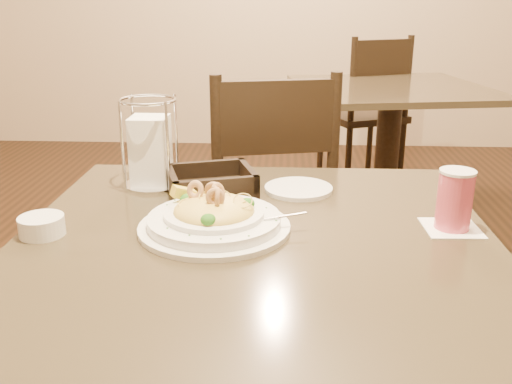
{
  "coord_description": "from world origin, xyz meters",
  "views": [
    {
      "loc": [
        0.05,
        -0.98,
        1.15
      ],
      "look_at": [
        0.0,
        0.02,
        0.8
      ],
      "focal_mm": 40.0,
      "sensor_mm": 36.0,
      "label": 1
    }
  ],
  "objects_px": {
    "dining_chair_near": "(268,198)",
    "dining_chair_far": "(367,110)",
    "background_table": "(389,131)",
    "bread_basket": "(211,184)",
    "butter_ramekin": "(42,226)",
    "napkin_caddy": "(151,149)",
    "main_table": "(255,339)",
    "drink_glass": "(455,200)",
    "side_plate": "(298,189)",
    "pasta_bowl": "(214,217)"
  },
  "relations": [
    {
      "from": "dining_chair_near",
      "to": "side_plate",
      "type": "relative_size",
      "value": 5.95
    },
    {
      "from": "dining_chair_near",
      "to": "dining_chair_far",
      "type": "relative_size",
      "value": 1.0
    },
    {
      "from": "butter_ramekin",
      "to": "background_table",
      "type": "bearing_deg",
      "value": 62.75
    },
    {
      "from": "drink_glass",
      "to": "napkin_caddy",
      "type": "distance_m",
      "value": 0.67
    },
    {
      "from": "pasta_bowl",
      "to": "bread_basket",
      "type": "distance_m",
      "value": 0.23
    },
    {
      "from": "dining_chair_near",
      "to": "side_plate",
      "type": "bearing_deg",
      "value": 86.21
    },
    {
      "from": "main_table",
      "to": "butter_ramekin",
      "type": "xyz_separation_m",
      "value": [
        -0.4,
        -0.02,
        0.24
      ]
    },
    {
      "from": "background_table",
      "to": "dining_chair_far",
      "type": "xyz_separation_m",
      "value": [
        -0.04,
        0.53,
        0.01
      ]
    },
    {
      "from": "main_table",
      "to": "pasta_bowl",
      "type": "relative_size",
      "value": 2.79
    },
    {
      "from": "drink_glass",
      "to": "side_plate",
      "type": "relative_size",
      "value": 0.76
    },
    {
      "from": "bread_basket",
      "to": "butter_ramekin",
      "type": "bearing_deg",
      "value": -137.26
    },
    {
      "from": "dining_chair_far",
      "to": "napkin_caddy",
      "type": "xyz_separation_m",
      "value": [
        -0.79,
        -2.13,
        0.31
      ]
    },
    {
      "from": "pasta_bowl",
      "to": "napkin_caddy",
      "type": "height_order",
      "value": "napkin_caddy"
    },
    {
      "from": "dining_chair_far",
      "to": "butter_ramekin",
      "type": "relative_size",
      "value": 11.05
    },
    {
      "from": "pasta_bowl",
      "to": "drink_glass",
      "type": "relative_size",
      "value": 2.73
    },
    {
      "from": "dining_chair_far",
      "to": "pasta_bowl",
      "type": "relative_size",
      "value": 2.89
    },
    {
      "from": "background_table",
      "to": "dining_chair_far",
      "type": "relative_size",
      "value": 1.11
    },
    {
      "from": "drink_glass",
      "to": "dining_chair_near",
      "type": "bearing_deg",
      "value": 116.2
    },
    {
      "from": "bread_basket",
      "to": "butter_ramekin",
      "type": "height_order",
      "value": "bread_basket"
    },
    {
      "from": "background_table",
      "to": "main_table",
      "type": "bearing_deg",
      "value": -107.04
    },
    {
      "from": "dining_chair_near",
      "to": "dining_chair_far",
      "type": "xyz_separation_m",
      "value": [
        0.54,
        1.59,
        0.0
      ]
    },
    {
      "from": "pasta_bowl",
      "to": "side_plate",
      "type": "distance_m",
      "value": 0.29
    },
    {
      "from": "bread_basket",
      "to": "napkin_caddy",
      "type": "height_order",
      "value": "napkin_caddy"
    },
    {
      "from": "dining_chair_near",
      "to": "dining_chair_far",
      "type": "bearing_deg",
      "value": -121.37
    },
    {
      "from": "background_table",
      "to": "pasta_bowl",
      "type": "distance_m",
      "value": 1.98
    },
    {
      "from": "main_table",
      "to": "background_table",
      "type": "bearing_deg",
      "value": 72.96
    },
    {
      "from": "dining_chair_near",
      "to": "napkin_caddy",
      "type": "relative_size",
      "value": 4.44
    },
    {
      "from": "main_table",
      "to": "butter_ramekin",
      "type": "distance_m",
      "value": 0.47
    },
    {
      "from": "pasta_bowl",
      "to": "side_plate",
      "type": "relative_size",
      "value": 2.06
    },
    {
      "from": "napkin_caddy",
      "to": "pasta_bowl",
      "type": "bearing_deg",
      "value": -55.47
    },
    {
      "from": "main_table",
      "to": "bread_basket",
      "type": "bearing_deg",
      "value": 114.9
    },
    {
      "from": "dining_chair_far",
      "to": "side_plate",
      "type": "bearing_deg",
      "value": 54.75
    },
    {
      "from": "main_table",
      "to": "napkin_caddy",
      "type": "distance_m",
      "value": 0.5
    },
    {
      "from": "main_table",
      "to": "butter_ramekin",
      "type": "bearing_deg",
      "value": -177.61
    },
    {
      "from": "dining_chair_far",
      "to": "drink_glass",
      "type": "relative_size",
      "value": 7.87
    },
    {
      "from": "main_table",
      "to": "drink_glass",
      "type": "relative_size",
      "value": 7.62
    },
    {
      "from": "napkin_caddy",
      "to": "bread_basket",
      "type": "bearing_deg",
      "value": -13.66
    },
    {
      "from": "background_table",
      "to": "drink_glass",
      "type": "height_order",
      "value": "drink_glass"
    },
    {
      "from": "butter_ramekin",
      "to": "main_table",
      "type": "bearing_deg",
      "value": 2.39
    },
    {
      "from": "napkin_caddy",
      "to": "main_table",
      "type": "bearing_deg",
      "value": -47.55
    },
    {
      "from": "dining_chair_near",
      "to": "bread_basket",
      "type": "distance_m",
      "value": 0.63
    },
    {
      "from": "dining_chair_far",
      "to": "dining_chair_near",
      "type": "bearing_deg",
      "value": 47.89
    },
    {
      "from": "main_table",
      "to": "side_plate",
      "type": "relative_size",
      "value": 5.76
    },
    {
      "from": "main_table",
      "to": "bread_basket",
      "type": "xyz_separation_m",
      "value": [
        -0.11,
        0.25,
        0.25
      ]
    },
    {
      "from": "bread_basket",
      "to": "background_table",
      "type": "bearing_deg",
      "value": 67.05
    },
    {
      "from": "pasta_bowl",
      "to": "napkin_caddy",
      "type": "distance_m",
      "value": 0.32
    },
    {
      "from": "main_table",
      "to": "bread_basket",
      "type": "height_order",
      "value": "bread_basket"
    },
    {
      "from": "pasta_bowl",
      "to": "drink_glass",
      "type": "distance_m",
      "value": 0.46
    },
    {
      "from": "background_table",
      "to": "dining_chair_near",
      "type": "bearing_deg",
      "value": -118.72
    },
    {
      "from": "pasta_bowl",
      "to": "side_plate",
      "type": "xyz_separation_m",
      "value": [
        0.17,
        0.24,
        -0.02
      ]
    }
  ]
}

